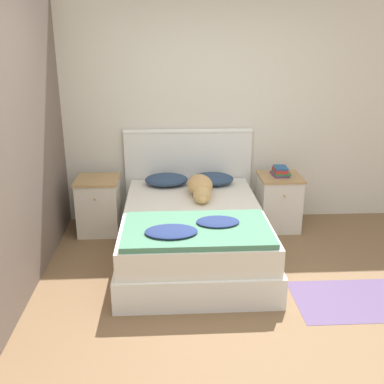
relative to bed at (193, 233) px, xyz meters
The scene contains 13 objects.
ground_plane 1.10m from the bed, 82.12° to the right, with size 16.00×16.00×0.00m, color brown.
wall_back 1.49m from the bed, 82.14° to the left, with size 9.00×0.06×2.55m.
wall_side_left 1.76m from the bed, behind, with size 0.06×3.10×2.55m.
bed is the anchor object (origin of this frame).
headboard 1.04m from the bed, 90.00° to the left, with size 1.45×0.06×1.08m.
nightstand_left 1.21m from the bed, 146.00° to the left, with size 0.46×0.47×0.62m.
nightstand_right 1.21m from the bed, 34.00° to the left, with size 0.46×0.47×0.62m.
pillow_left 0.84m from the bed, 108.96° to the left, with size 0.47×0.37×0.12m.
pillow_right 0.84m from the bed, 71.04° to the left, with size 0.47×0.37×0.12m.
quilt 0.62m from the bed, 91.00° to the right, with size 1.23×0.75×0.08m.
dog 0.51m from the bed, 74.87° to the left, with size 0.26×0.69×0.20m.
book_stack 1.28m from the bed, 34.10° to the left, with size 0.19×0.25×0.10m.
rug 1.59m from the bed, 32.77° to the right, with size 1.06×0.65×0.00m.
Camera 1 is at (-0.38, -2.93, 2.07)m, focal length 42.00 mm.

